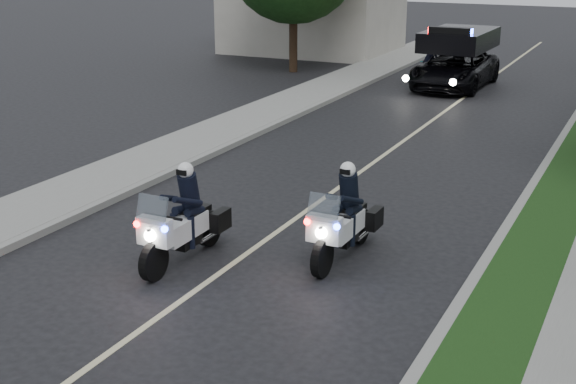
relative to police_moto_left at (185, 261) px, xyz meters
name	(u,v)px	position (x,y,z in m)	size (l,w,h in m)	color
ground	(222,271)	(0.85, -0.09, 0.00)	(120.00, 120.00, 0.00)	black
curb_right	(551,157)	(4.95, 9.91, 0.07)	(0.20, 60.00, 0.15)	gray
curb_left	(273,126)	(-3.25, 9.91, 0.07)	(0.20, 60.00, 0.15)	gray
sidewalk_left	(242,122)	(-4.35, 9.91, 0.08)	(2.00, 60.00, 0.16)	gray
lane_marking	(401,143)	(0.85, 9.91, 0.00)	(0.12, 50.00, 0.01)	#BFB78C
police_moto_left	(185,261)	(0.00, 0.00, 0.00)	(0.75, 2.15, 1.83)	silver
police_moto_right	(342,258)	(2.52, 1.38, 0.00)	(0.74, 2.11, 1.80)	silver
police_suv	(454,87)	(-0.01, 19.08, 0.00)	(2.46, 5.31, 2.58)	black
bicycle	(428,83)	(-1.21, 19.70, 0.00)	(0.62, 1.76, 0.92)	black
cyclist	(428,83)	(-1.21, 19.70, 0.00)	(0.60, 0.40, 1.67)	black
tree_left_near	(293,72)	(-7.27, 19.70, 0.00)	(5.69, 5.69, 9.49)	#183F15
tree_left_far	(307,54)	(-9.05, 24.97, 0.00)	(6.09, 6.09, 10.15)	#1A3611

